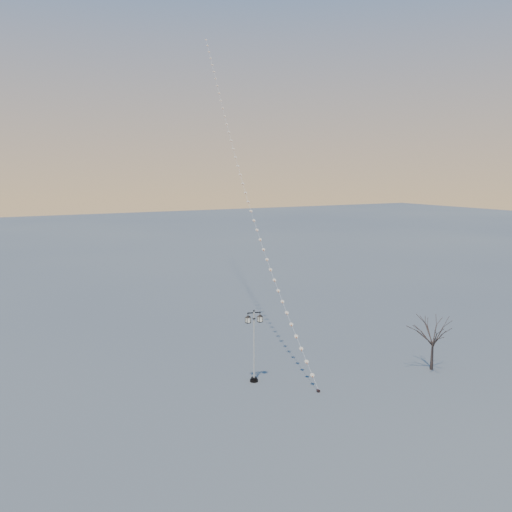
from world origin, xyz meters
TOP-DOWN VIEW (x-y plane):
  - ground at (0.00, 0.00)m, footprint 300.00×300.00m
  - street_lamp at (-2.76, 3.06)m, footprint 1.19×0.58m
  - bare_tree at (8.93, -0.88)m, footprint 2.15×2.15m
  - kite_train at (4.91, 19.60)m, footprint 10.56×40.38m

SIDE VIEW (x-z plane):
  - ground at x=0.00m, z-range 0.00..0.00m
  - bare_tree at x=8.93m, z-range 0.69..4.26m
  - street_lamp at x=-2.76m, z-range 0.25..5.02m
  - kite_train at x=4.91m, z-range -0.12..30.30m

